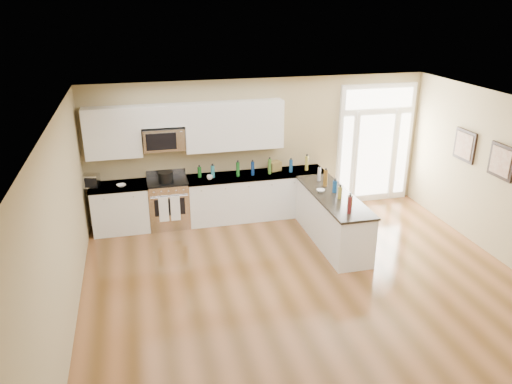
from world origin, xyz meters
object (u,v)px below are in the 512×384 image
kitchen_range (169,203)px  toaster_oven (91,181)px  peninsula_cabinet (332,220)px  stockpot (166,177)px

kitchen_range → toaster_oven: 1.52m
peninsula_cabinet → stockpot: 3.26m
kitchen_range → toaster_oven: toaster_oven is taller
peninsula_cabinet → kitchen_range: kitchen_range is taller
kitchen_range → toaster_oven: bearing=179.6°
kitchen_range → stockpot: 0.59m
toaster_oven → stockpot: bearing=9.6°
kitchen_range → stockpot: stockpot is taller
peninsula_cabinet → kitchen_range: (-2.87, 1.45, 0.04)m
stockpot → peninsula_cabinet: bearing=-25.1°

